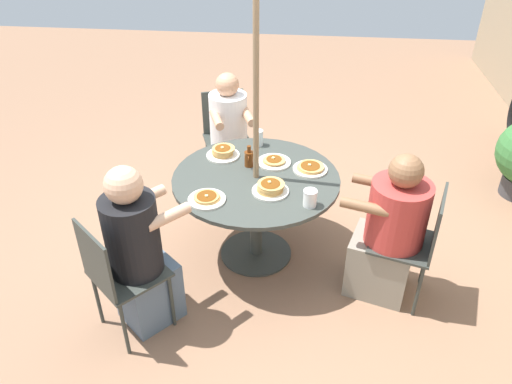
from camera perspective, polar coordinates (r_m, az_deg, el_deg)
name	(u,v)px	position (r m, az deg, el deg)	size (l,w,h in m)	color
ground_plane	(256,253)	(3.96, 0.00, -6.99)	(12.00, 12.00, 0.00)	#8C664C
patio_table	(256,190)	(3.60, 0.00, 0.20)	(1.20, 1.20, 0.71)	#383D38
umbrella_pole	(256,140)	(3.40, 0.00, 5.99)	(0.04, 0.04, 2.01)	#846B4C
patio_chair_north	(117,273)	(3.17, -15.64, -8.87)	(0.57, 0.57, 0.86)	#333833
diner_north	(139,255)	(3.19, -13.20, -7.01)	(0.55, 0.54, 1.18)	slate
patio_chair_east	(415,239)	(3.46, 17.75, -5.15)	(0.50, 0.50, 0.86)	#333833
diner_east	(389,234)	(3.47, 14.97, -4.66)	(0.51, 0.58, 1.10)	gray
patio_chair_south	(226,132)	(4.62, -3.45, 6.81)	(0.52, 0.52, 0.86)	#333833
diner_south	(230,140)	(4.47, -3.04, 6.00)	(0.54, 0.46, 1.12)	beige
pancake_plate_a	(310,168)	(3.63, 6.22, 2.74)	(0.25, 0.25, 0.05)	silver
pancake_plate_b	(223,153)	(3.79, -3.80, 4.52)	(0.25, 0.25, 0.08)	silver
pancake_plate_c	(270,188)	(3.36, 1.64, 0.44)	(0.25, 0.25, 0.08)	silver
pancake_plate_d	(274,161)	(3.70, 2.06, 3.51)	(0.25, 0.25, 0.05)	silver
pancake_plate_e	(207,198)	(3.30, -5.63, -0.72)	(0.25, 0.25, 0.05)	silver
syrup_bottle	(249,158)	(3.64, -0.80, 3.88)	(0.09, 0.07, 0.16)	#602D0F
coffee_cup	(310,198)	(3.23, 6.19, -0.70)	(0.09, 0.09, 0.12)	white
drinking_glass_a	(258,138)	(3.92, 0.26, 6.21)	(0.08, 0.08, 0.13)	silver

